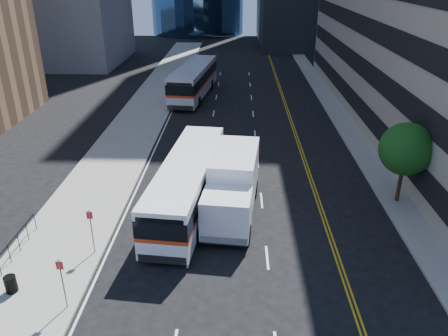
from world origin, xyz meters
name	(u,v)px	position (x,y,z in m)	size (l,w,h in m)	color
ground	(259,283)	(0.00, 0.00, 0.00)	(160.00, 160.00, 0.00)	black
sidewalk_west	(143,115)	(-10.50, 25.00, 0.07)	(5.00, 90.00, 0.15)	gray
sidewalk_east	(340,117)	(9.00, 25.00, 0.07)	(2.00, 90.00, 0.15)	gray
street_tree	(406,149)	(9.00, 8.00, 3.64)	(3.20, 3.20, 5.10)	#332114
bus_front	(188,183)	(-4.07, 6.96, 1.72)	(3.94, 12.43, 3.15)	white
bus_rear	(194,80)	(-6.05, 32.40, 1.88)	(4.52, 13.60, 3.44)	silver
box_truck	(233,185)	(-1.35, 6.40, 1.91)	(3.37, 7.78, 3.62)	white
trash_can	(11,284)	(-11.26, -1.08, 0.55)	(0.53, 0.53, 0.80)	black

